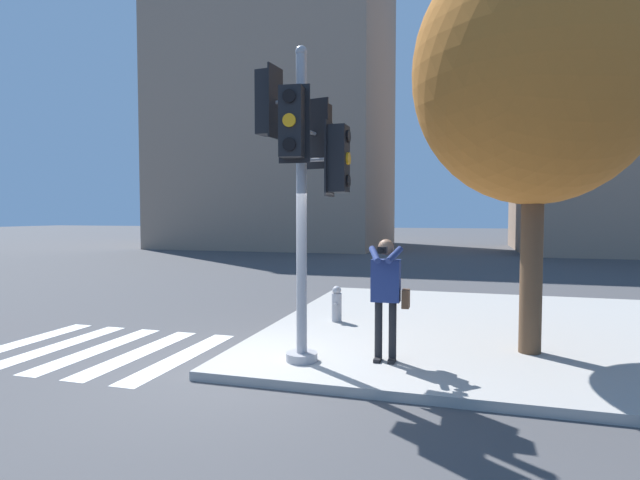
% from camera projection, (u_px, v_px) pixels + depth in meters
% --- Properties ---
extents(ground_plane, '(160.00, 160.00, 0.00)m').
position_uv_depth(ground_plane, '(240.00, 373.00, 6.95)').
color(ground_plane, '#424244').
extents(sidewalk_corner, '(8.00, 8.00, 0.13)m').
position_uv_depth(sidewalk_corner, '(492.00, 329.00, 9.33)').
color(sidewalk_corner, '#9E9B96').
rests_on(sidewalk_corner, ground_plane).
extents(crosswalk_stripes, '(3.50, 2.87, 0.01)m').
position_uv_depth(crosswalk_stripes, '(98.00, 349.00, 8.16)').
color(crosswalk_stripes, silver).
rests_on(crosswalk_stripes, ground_plane).
extents(traffic_signal_pole, '(1.38, 1.38, 4.40)m').
position_uv_depth(traffic_signal_pole, '(304.00, 158.00, 6.94)').
color(traffic_signal_pole, '#939399').
rests_on(traffic_signal_pole, sidewalk_corner).
extents(person_photographer, '(0.58, 0.54, 1.73)m').
position_uv_depth(person_photographer, '(387.00, 288.00, 7.03)').
color(person_photographer, black).
rests_on(person_photographer, sidewalk_corner).
extents(street_tree, '(3.58, 3.58, 6.16)m').
position_uv_depth(street_tree, '(535.00, 71.00, 7.31)').
color(street_tree, brown).
rests_on(street_tree, sidewalk_corner).
extents(fire_hydrant, '(0.19, 0.25, 0.69)m').
position_uv_depth(fire_hydrant, '(337.00, 304.00, 9.69)').
color(fire_hydrant, '#99999E').
rests_on(fire_hydrant, sidewalk_corner).
extents(building_left, '(14.84, 12.25, 20.86)m').
position_uv_depth(building_left, '(280.00, 98.00, 35.22)').
color(building_left, gray).
rests_on(building_left, ground_plane).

